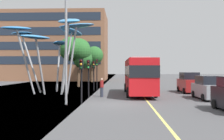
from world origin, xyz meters
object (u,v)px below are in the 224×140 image
at_px(traffic_light_opposite, 97,68).
at_px(car_parked_far, 189,83).
at_px(street_lamp, 71,32).
at_px(pedestrian, 102,87).
at_px(leaf_sculpture, 53,36).
at_px(traffic_light_kerb_far, 88,70).
at_px(car_parked_mid, 209,88).
at_px(traffic_light_kerb_near, 81,71).
at_px(red_bus, 139,74).
at_px(traffic_light_island_mid, 94,69).

relative_size(traffic_light_opposite, car_parked_far, 0.85).
relative_size(street_lamp, pedestrian, 4.82).
xyz_separation_m(leaf_sculpture, pedestrian, (5.49, -3.30, -5.27)).
distance_m(traffic_light_kerb_far, car_parked_mid, 10.57).
height_order(traffic_light_kerb_near, pedestrian, traffic_light_kerb_near).
relative_size(traffic_light_kerb_near, pedestrian, 1.91).
relative_size(red_bus, leaf_sculpture, 1.02).
bearing_deg(traffic_light_kerb_far, street_lamp, -99.52).
bearing_deg(red_bus, traffic_light_kerb_near, -124.60).
bearing_deg(traffic_light_island_mid, street_lamp, -91.83).
relative_size(red_bus, traffic_light_kerb_far, 3.04).
bearing_deg(street_lamp, traffic_light_kerb_far, 80.48).
height_order(traffic_light_kerb_far, car_parked_far, traffic_light_kerb_far).
bearing_deg(pedestrian, traffic_light_kerb_far, -140.88).
bearing_deg(traffic_light_island_mid, traffic_light_kerb_near, -88.48).
xyz_separation_m(red_bus, traffic_light_opposite, (-4.81, 5.52, 0.70)).
bearing_deg(car_parked_mid, car_parked_far, 89.91).
distance_m(traffic_light_opposite, pedestrian, 8.04).
xyz_separation_m(traffic_light_kerb_near, traffic_light_kerb_far, (0.05, 3.81, 0.04)).
relative_size(traffic_light_kerb_near, traffic_light_kerb_far, 0.98).
bearing_deg(car_parked_far, traffic_light_kerb_near, -137.54).
relative_size(leaf_sculpture, pedestrian, 5.79).
height_order(car_parked_mid, car_parked_far, car_parked_far).
bearing_deg(red_bus, traffic_light_opposite, 131.04).
bearing_deg(traffic_light_kerb_near, traffic_light_opposite, 90.13).
distance_m(leaf_sculpture, traffic_light_island_mid, 6.39).
height_order(red_bus, traffic_light_island_mid, red_bus).
bearing_deg(street_lamp, red_bus, 53.90).
relative_size(traffic_light_kerb_far, traffic_light_opposite, 0.89).
bearing_deg(leaf_sculpture, pedestrian, -30.99).
xyz_separation_m(car_parked_far, street_lamp, (-11.19, -10.18, 4.25)).
xyz_separation_m(car_parked_mid, street_lamp, (-11.18, -3.79, 4.35)).
relative_size(leaf_sculpture, traffic_light_kerb_far, 2.98).
bearing_deg(traffic_light_island_mid, car_parked_far, -9.76).
bearing_deg(car_parked_mid, traffic_light_island_mid, 142.62).
relative_size(traffic_light_kerb_near, car_parked_mid, 0.74).
bearing_deg(red_bus, car_parked_mid, -33.02).
bearing_deg(traffic_light_opposite, car_parked_mid, -41.28).
bearing_deg(red_bus, leaf_sculpture, 173.15).
bearing_deg(pedestrian, traffic_light_island_mid, 102.34).
bearing_deg(red_bus, car_parked_far, 25.09).
distance_m(leaf_sculpture, traffic_light_kerb_far, 7.09).
relative_size(car_parked_mid, car_parked_far, 1.00).
height_order(traffic_light_opposite, car_parked_far, traffic_light_opposite).
bearing_deg(street_lamp, traffic_light_opposite, 87.10).
height_order(traffic_light_kerb_near, car_parked_far, traffic_light_kerb_near).
distance_m(traffic_light_kerb_near, traffic_light_kerb_far, 3.81).
bearing_deg(traffic_light_opposite, traffic_light_kerb_near, -89.87).
distance_m(leaf_sculpture, traffic_light_opposite, 7.04).
distance_m(leaf_sculpture, traffic_light_kerb_near, 9.84).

